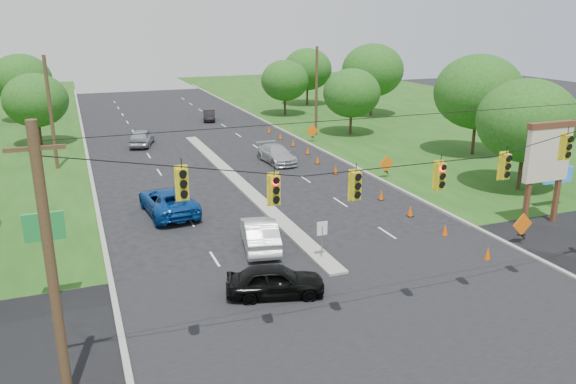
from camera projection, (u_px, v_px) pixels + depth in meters
name	position (u px, v px, depth m)	size (l,w,h in m)	color
ground	(382.00, 316.00, 22.87)	(160.00, 160.00, 0.00)	black
grass_right	(558.00, 152.00, 51.03)	(40.00, 160.00, 0.06)	#1E4714
cross_street	(382.00, 316.00, 22.87)	(160.00, 14.00, 0.02)	black
curb_left	(89.00, 166.00, 46.13)	(0.25, 110.00, 0.16)	gray
curb_right	(314.00, 147.00, 53.09)	(0.25, 110.00, 0.16)	gray
median	(238.00, 182.00, 41.59)	(1.00, 34.00, 0.18)	gray
median_sign	(322.00, 233.00, 27.79)	(0.55, 0.06, 2.05)	gray
signal_span	(402.00, 209.00, 20.50)	(25.60, 0.32, 9.00)	#422D1C
utility_pole_far_left	(51.00, 114.00, 43.97)	(0.28, 0.28, 9.00)	#422D1C
utility_pole_far_right	(316.00, 92.00, 57.04)	(0.28, 0.28, 9.00)	#422D1C
pylon_sign	(549.00, 158.00, 32.14)	(5.90, 2.30, 6.12)	#59331E
cone_0	(488.00, 254.00, 28.12)	(0.32, 0.32, 0.70)	#F65000
cone_1	(445.00, 230.00, 31.24)	(0.32, 0.32, 0.70)	#F65000
cone_2	(410.00, 211.00, 34.36)	(0.32, 0.32, 0.70)	#F65000
cone_3	(381.00, 195.00, 37.48)	(0.32, 0.32, 0.70)	#F65000
cone_4	(357.00, 181.00, 40.60)	(0.32, 0.32, 0.70)	#F65000
cone_5	(336.00, 170.00, 43.72)	(0.32, 0.32, 0.70)	#F65000
cone_6	(317.00, 160.00, 46.84)	(0.32, 0.32, 0.70)	#F65000
cone_7	(308.00, 150.00, 50.16)	(0.32, 0.32, 0.70)	#F65000
cone_8	(293.00, 143.00, 53.28)	(0.32, 0.32, 0.70)	#F65000
cone_9	(280.00, 136.00, 56.40)	(0.32, 0.32, 0.70)	#F65000
cone_10	(269.00, 130.00, 59.52)	(0.32, 0.32, 0.70)	#F65000
work_sign_0	(522.00, 225.00, 29.84)	(1.27, 0.58, 1.37)	black
work_sign_1	(386.00, 165.00, 42.31)	(1.27, 0.58, 1.37)	black
work_sign_2	(312.00, 131.00, 54.79)	(1.27, 0.58, 1.37)	black
tree_5	(36.00, 100.00, 52.41)	(5.88, 5.88, 6.86)	black
tree_6	(21.00, 79.00, 64.91)	(6.72, 6.72, 7.84)	black
tree_7	(527.00, 121.00, 38.30)	(6.72, 6.72, 7.84)	black
tree_8	(478.00, 92.00, 48.41)	(7.56, 7.56, 8.82)	black
tree_9	(352.00, 93.00, 57.40)	(5.88, 5.88, 6.86)	black
tree_10	(373.00, 70.00, 68.70)	(7.56, 7.56, 8.82)	black
tree_11	(307.00, 69.00, 77.31)	(6.72, 6.72, 7.84)	black
tree_12	(285.00, 80.00, 69.19)	(5.88, 5.88, 6.86)	black
black_sedan	(275.00, 281.00, 24.34)	(1.72, 4.29, 1.46)	black
white_sedan	(260.00, 233.00, 29.53)	(1.69, 4.84, 1.59)	silver
blue_pickup	(168.00, 201.00, 34.71)	(2.75, 5.96, 1.66)	navy
silver_car_far	(277.00, 154.00, 47.14)	(2.05, 5.04, 1.46)	#A1A2A6
silver_car_oncoming	(142.00, 137.00, 53.40)	(1.90, 4.71, 1.61)	#91939B
dark_car_receding	(209.00, 115.00, 66.67)	(1.35, 3.87, 1.28)	black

